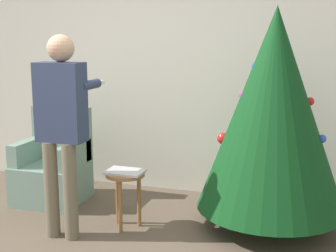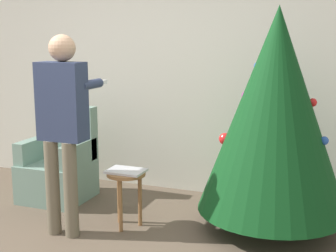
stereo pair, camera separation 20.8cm
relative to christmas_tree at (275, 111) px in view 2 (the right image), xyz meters
name	(u,v)px [view 2 (the right image)]	position (x,y,z in m)	size (l,w,h in m)	color
wall_back	(165,68)	(-1.31, 0.79, 0.28)	(8.00, 0.06, 2.70)	beige
christmas_tree	(275,111)	(0.00, 0.00, 0.00)	(1.29, 1.29, 1.95)	brown
armchair	(60,167)	(-2.22, 0.05, -0.73)	(0.64, 0.63, 0.96)	gray
person_standing	(62,117)	(-1.66, -0.69, -0.04)	(0.42, 0.57, 1.71)	#6B604C
side_stool	(126,183)	(-1.22, -0.39, -0.66)	(0.35, 0.35, 0.51)	olive
laptop	(126,171)	(-1.22, -0.39, -0.55)	(0.33, 0.24, 0.02)	silver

